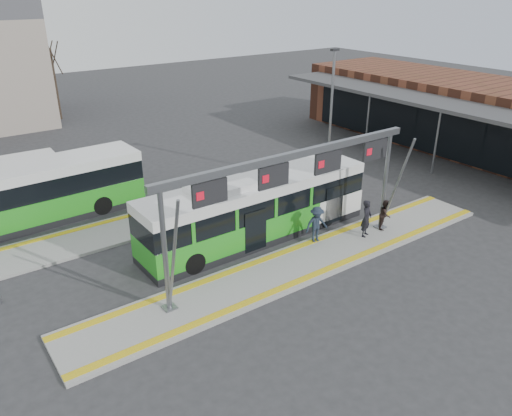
% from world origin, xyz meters
% --- Properties ---
extents(ground, '(120.00, 120.00, 0.00)m').
position_xyz_m(ground, '(0.00, 0.00, 0.00)').
color(ground, '#2D2D30').
rests_on(ground, ground).
extents(platform_main, '(22.00, 3.00, 0.15)m').
position_xyz_m(platform_main, '(0.00, 0.00, 0.07)').
color(platform_main, gray).
rests_on(platform_main, ground).
extents(platform_second, '(20.00, 3.00, 0.15)m').
position_xyz_m(platform_second, '(-4.00, 8.00, 0.07)').
color(platform_second, gray).
rests_on(platform_second, ground).
extents(tactile_main, '(22.00, 2.65, 0.02)m').
position_xyz_m(tactile_main, '(0.00, 0.00, 0.16)').
color(tactile_main, yellow).
rests_on(tactile_main, platform_main).
extents(tactile_second, '(20.00, 0.35, 0.02)m').
position_xyz_m(tactile_second, '(-4.00, 9.15, 0.16)').
color(tactile_second, yellow).
rests_on(tactile_second, platform_second).
extents(gantry, '(13.00, 1.68, 5.20)m').
position_xyz_m(gantry, '(-0.35, 0.25, 4.30)').
color(gantry, slate).
rests_on(gantry, platform_main).
extents(station_building, '(11.50, 32.00, 5.00)m').
position_xyz_m(station_building, '(21.83, 4.00, 2.53)').
color(station_building, brown).
rests_on(station_building, ground).
extents(hero_bus, '(12.15, 2.68, 3.33)m').
position_xyz_m(hero_bus, '(-0.14, 3.38, 1.52)').
color(hero_bus, black).
rests_on(hero_bus, ground).
extents(bg_bus_green, '(12.66, 3.10, 3.14)m').
position_xyz_m(bg_bus_green, '(-9.21, 11.61, 1.55)').
color(bg_bus_green, black).
rests_on(bg_bus_green, ground).
extents(passenger_a, '(0.82, 0.70, 1.89)m').
position_xyz_m(passenger_a, '(4.18, 0.12, 1.10)').
color(passenger_a, black).
rests_on(passenger_a, platform_main).
extents(passenger_b, '(0.95, 0.89, 1.56)m').
position_xyz_m(passenger_b, '(5.57, 0.12, 0.93)').
color(passenger_b, black).
rests_on(passenger_b, platform_main).
extents(passenger_c, '(1.29, 0.90, 1.82)m').
position_xyz_m(passenger_c, '(1.78, 1.10, 1.06)').
color(passenger_c, '#1E2836').
rests_on(passenger_c, platform_main).
extents(tree_left, '(1.40, 1.40, 7.15)m').
position_xyz_m(tree_left, '(-3.44, 31.94, 5.42)').
color(tree_left, '#382B21').
rests_on(tree_left, ground).
extents(tree_mid, '(1.40, 1.40, 7.20)m').
position_xyz_m(tree_mid, '(-1.12, 33.37, 5.46)').
color(tree_mid, '#382B21').
rests_on(tree_mid, ground).
extents(lamp_east, '(0.50, 0.25, 8.22)m').
position_xyz_m(lamp_east, '(7.81, 6.76, 4.35)').
color(lamp_east, slate).
rests_on(lamp_east, ground).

